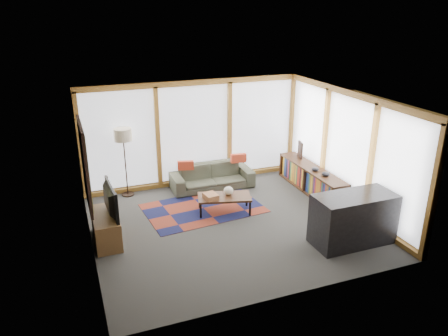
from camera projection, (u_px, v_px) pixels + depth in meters
name	position (u px, v px, depth m)	size (l,w,h in m)	color
ground	(231.00, 224.00, 9.01)	(5.50, 5.50, 0.00)	#2E2E2B
room_envelope	(243.00, 143.00, 9.12)	(5.52, 5.02, 2.62)	#483E34
rug	(203.00, 208.00, 9.70)	(2.52, 1.62, 0.01)	maroon
sofa	(212.00, 176.00, 10.71)	(2.00, 0.78, 0.59)	#383B2D
pillow_left	(186.00, 165.00, 10.30)	(0.38, 0.12, 0.21)	#B53820
pillow_right	(239.00, 158.00, 10.78)	(0.39, 0.12, 0.21)	#B53820
floor_lamp	(125.00, 163.00, 10.11)	(0.41, 0.41, 1.64)	black
coffee_table	(224.00, 204.00, 9.48)	(1.13, 0.57, 0.38)	black
book_stack	(211.00, 196.00, 9.27)	(0.26, 0.32, 0.11)	#995F37
vase	(228.00, 191.00, 9.45)	(0.21, 0.21, 0.18)	beige
bookshelf	(311.00, 180.00, 10.49)	(0.44, 2.45, 0.61)	black
bowl_a	(326.00, 174.00, 9.87)	(0.19, 0.19, 0.09)	black
bowl_b	(315.00, 169.00, 10.16)	(0.18, 0.18, 0.09)	black
shelf_picture	(300.00, 150.00, 11.01)	(0.04, 0.31, 0.41)	black
tv_console	(106.00, 228.00, 8.28)	(0.46, 1.10, 0.55)	brown
television	(106.00, 200.00, 8.10)	(1.03, 0.14, 0.59)	black
bar_counter	(353.00, 219.00, 8.18)	(1.53, 0.72, 0.97)	black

